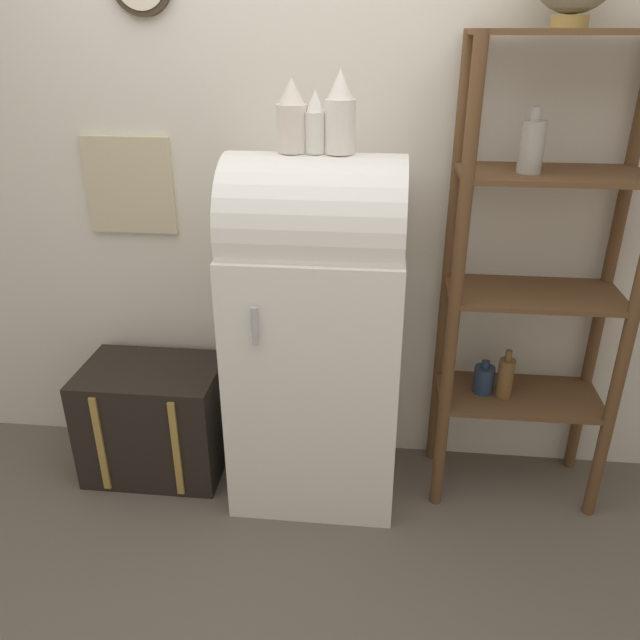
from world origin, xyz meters
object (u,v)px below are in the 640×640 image
(vase_left, at_px, (292,118))
(vase_center, at_px, (315,124))
(refrigerator, at_px, (316,331))
(suitcase_trunk, at_px, (155,419))
(vase_right, at_px, (340,115))

(vase_left, relative_size, vase_center, 1.17)
(vase_center, bearing_deg, refrigerator, 46.61)
(suitcase_trunk, bearing_deg, vase_center, -2.22)
(vase_left, bearing_deg, suitcase_trunk, 178.54)
(suitcase_trunk, bearing_deg, vase_right, -1.61)
(suitcase_trunk, bearing_deg, vase_left, -1.46)
(refrigerator, height_order, vase_left, vase_left)
(vase_center, relative_size, vase_right, 0.76)
(refrigerator, height_order, vase_right, vase_right)
(vase_left, height_order, vase_right, vase_right)
(vase_center, distance_m, vase_right, 0.09)
(suitcase_trunk, relative_size, vase_center, 2.81)
(refrigerator, xyz_separation_m, vase_right, (0.09, 0.00, 0.85))
(refrigerator, xyz_separation_m, suitcase_trunk, (-0.75, 0.03, -0.50))
(vase_center, xyz_separation_m, vase_right, (0.09, 0.01, 0.03))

